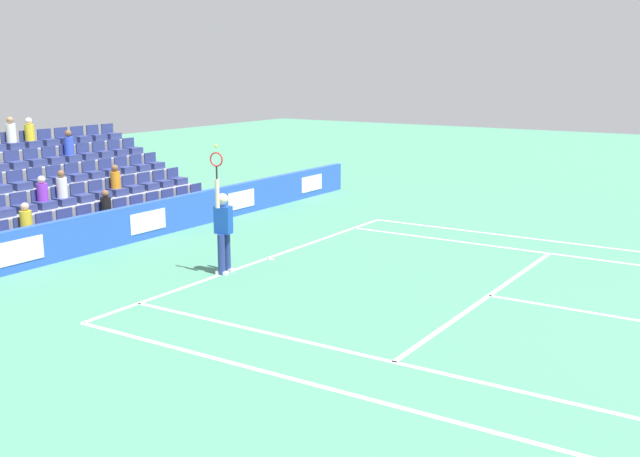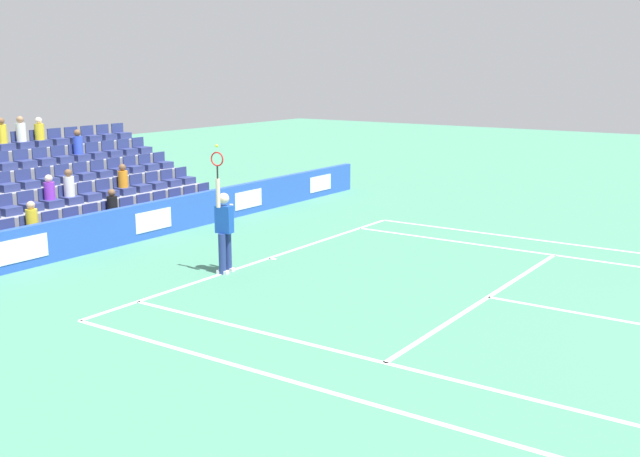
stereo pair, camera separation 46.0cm
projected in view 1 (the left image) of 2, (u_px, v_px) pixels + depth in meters
line_baseline at (267, 258)px, 17.99m from camera, size 10.97×0.10×0.01m
line_service at (489, 296)px, 15.08m from camera, size 8.23×0.10×0.01m
line_singles_sideline_left at (421, 368)px, 11.46m from camera, size 0.10×11.89×0.01m
line_singles_sideline_right at (568, 256)px, 18.23m from camera, size 0.10×11.89×0.01m
line_doubles_sideline_left at (377, 401)px, 10.33m from camera, size 0.10×11.89×0.01m
line_doubles_sideline_right at (583, 245)px, 19.36m from camera, size 0.10×11.89×0.01m
line_centre_mark at (270, 259)px, 17.93m from camera, size 0.10×0.20×0.01m
sponsor_barrier at (145, 221)px, 19.98m from camera, size 19.54×0.22×0.95m
tennis_player at (223, 229)px, 16.51m from camera, size 0.53×0.39×2.85m
stadium_stand at (55, 196)px, 21.79m from camera, size 7.44×4.75×3.04m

